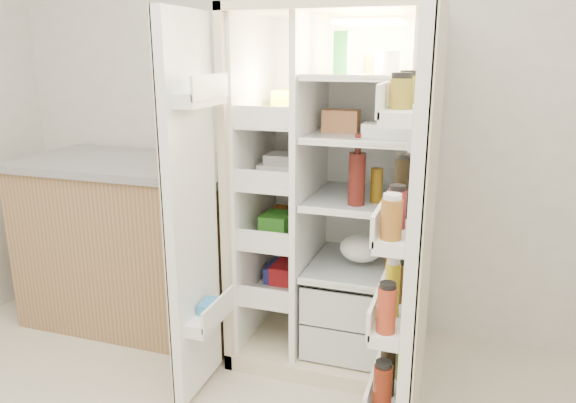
% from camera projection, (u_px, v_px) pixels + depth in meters
% --- Properties ---
extents(wall_back, '(4.00, 0.02, 2.70)m').
position_uv_depth(wall_back, '(326.00, 96.00, 3.05)').
color(wall_back, silver).
rests_on(wall_back, floor).
extents(refrigerator, '(0.92, 0.70, 1.80)m').
position_uv_depth(refrigerator, '(336.00, 219.00, 2.85)').
color(refrigerator, beige).
rests_on(refrigerator, floor).
extents(freezer_door, '(0.15, 0.40, 1.72)m').
position_uv_depth(freezer_door, '(192.00, 214.00, 2.41)').
color(freezer_door, white).
rests_on(freezer_door, floor).
extents(fridge_door, '(0.17, 0.58, 1.72)m').
position_uv_depth(fridge_door, '(415.00, 249.00, 2.04)').
color(fridge_door, white).
rests_on(fridge_door, floor).
extents(kitchen_counter, '(1.36, 0.72, 0.99)m').
position_uv_depth(kitchen_counter, '(140.00, 242.00, 3.24)').
color(kitchen_counter, '#9A704D').
rests_on(kitchen_counter, floor).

